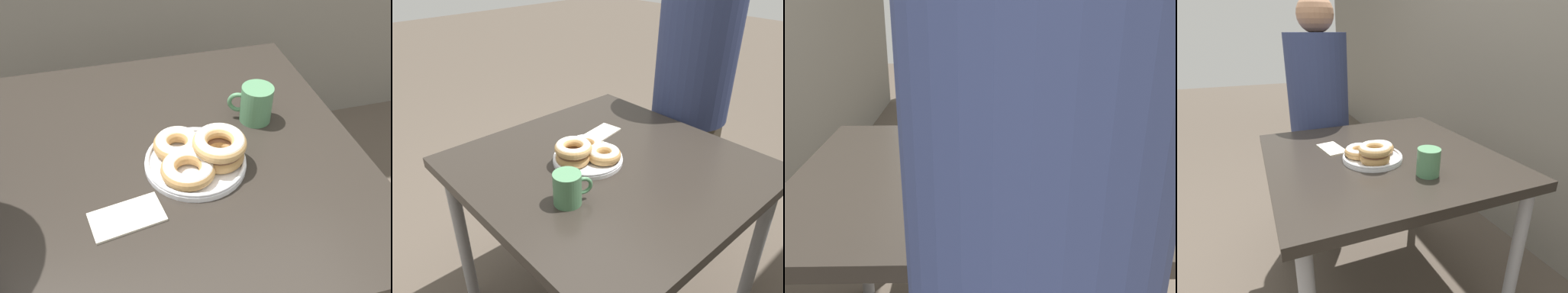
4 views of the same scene
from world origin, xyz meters
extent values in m
plane|color=#4C4238|center=(0.00, 0.00, 0.00)|extent=(14.00, 14.00, 0.00)
cube|color=#28231E|center=(0.00, 0.16, 0.72)|extent=(0.94, 0.96, 0.04)
cylinder|color=#99999E|center=(-0.41, -0.26, 0.35)|extent=(0.05, 0.05, 0.70)
cylinder|color=#99999E|center=(0.41, -0.26, 0.35)|extent=(0.05, 0.05, 0.70)
cylinder|color=#99999E|center=(-0.41, 0.58, 0.35)|extent=(0.05, 0.05, 0.70)
cylinder|color=white|center=(0.04, 0.10, 0.75)|extent=(0.25, 0.25, 0.01)
torus|color=white|center=(0.04, 0.10, 0.76)|extent=(0.25, 0.25, 0.01)
torus|color=#B2844C|center=(0.10, 0.09, 0.77)|extent=(0.15, 0.15, 0.04)
torus|color=brown|center=(0.10, 0.09, 0.78)|extent=(0.14, 0.14, 0.03)
torus|color=#B2844C|center=(0.01, 0.14, 0.78)|extent=(0.13, 0.13, 0.04)
torus|color=silver|center=(0.01, 0.14, 0.78)|extent=(0.12, 0.12, 0.03)
torus|color=#B2844C|center=(0.01, 0.05, 0.78)|extent=(0.13, 0.13, 0.04)
torus|color=white|center=(0.01, 0.05, 0.78)|extent=(0.13, 0.13, 0.03)
torus|color=tan|center=(0.10, 0.09, 0.81)|extent=(0.18, 0.18, 0.04)
torus|color=silver|center=(0.10, 0.09, 0.82)|extent=(0.17, 0.17, 0.03)
cylinder|color=#4C7F56|center=(0.25, 0.24, 0.79)|extent=(0.09, 0.09, 0.10)
cylinder|color=#382114|center=(0.25, 0.24, 0.84)|extent=(0.07, 0.07, 0.00)
torus|color=#4C7F56|center=(0.20, 0.26, 0.79)|extent=(0.06, 0.04, 0.06)
cube|color=brown|center=(-0.69, 0.04, 0.34)|extent=(0.28, 0.20, 0.68)
cylinder|color=navy|center=(-0.66, 0.04, 0.96)|extent=(0.35, 0.35, 0.55)
cube|color=beige|center=(-0.14, -0.03, 0.74)|extent=(0.17, 0.11, 0.01)
camera|label=1|loc=(-0.15, -0.65, 1.47)|focal=40.00mm
camera|label=2|loc=(0.82, 0.96, 1.45)|focal=35.00mm
camera|label=3|loc=(-1.18, 0.13, 1.24)|focal=40.00mm
camera|label=4|loc=(1.12, -0.34, 1.24)|focal=28.00mm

